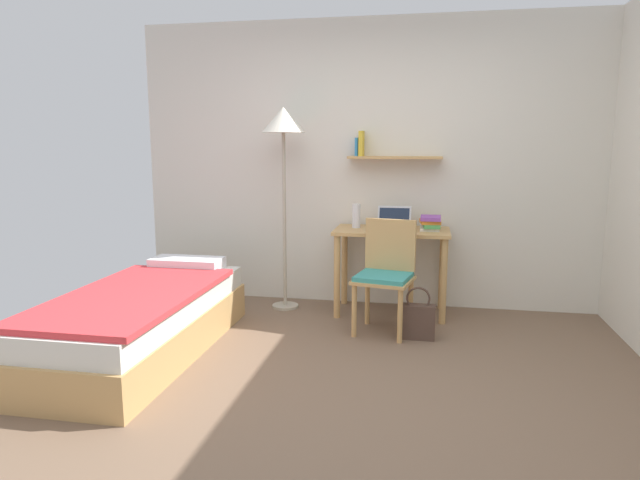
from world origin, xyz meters
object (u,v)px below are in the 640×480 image
book_stack (430,223)px  desk (392,247)px  laptop (394,223)px  bed (143,321)px  handbag (418,320)px  standing_lamp (283,132)px  desk_chair (386,271)px  water_bottle (356,216)px

book_stack → desk: bearing=-177.3°
desk → laptop: 0.22m
bed → handbag: size_ratio=4.92×
standing_lamp → handbag: bearing=-27.3°
bed → book_stack: bearing=33.1°
standing_lamp → book_stack: size_ratio=7.60×
book_stack → bed: bearing=-146.9°
bed → handbag: bearing=19.0°
handbag → desk: bearing=111.5°
desk_chair → book_stack: bearing=55.9°
desk_chair → laptop: 0.65m
handbag → standing_lamp: bearing=152.7°
laptop → book_stack: laptop is taller
water_bottle → handbag: water_bottle is taller
water_bottle → book_stack: size_ratio=0.89×
water_bottle → handbag: size_ratio=0.51×
water_bottle → bed: bearing=-135.4°
bed → laptop: 2.26m
desk → laptop: bearing=81.7°
book_stack → standing_lamp: bearing=-179.0°
laptop → handbag: bearing=-71.5°
water_bottle → book_stack: bearing=-2.7°
water_bottle → desk: bearing=-8.2°
desk → desk_chair: desk_chair is taller
standing_lamp → handbag: (1.21, -0.63, -1.44)m
desk → laptop: (0.01, 0.08, 0.20)m
book_stack → handbag: (-0.08, -0.65, -0.67)m
desk → book_stack: (0.33, 0.02, 0.22)m
water_bottle → laptop: bearing=5.4°
laptop → water_bottle: size_ratio=1.42×
book_stack → laptop: bearing=168.9°
standing_lamp → laptop: bearing=5.0°
desk → handbag: desk is taller
desk → water_bottle: bearing=171.8°
standing_lamp → handbag: standing_lamp is taller
desk_chair → standing_lamp: bearing=153.2°
desk_chair → book_stack: desk_chair is taller
bed → handbag: bed is taller
bed → desk: 2.16m
desk_chair → handbag: desk_chair is taller
desk_chair → standing_lamp: 1.53m
book_stack → handbag: bearing=-96.9°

